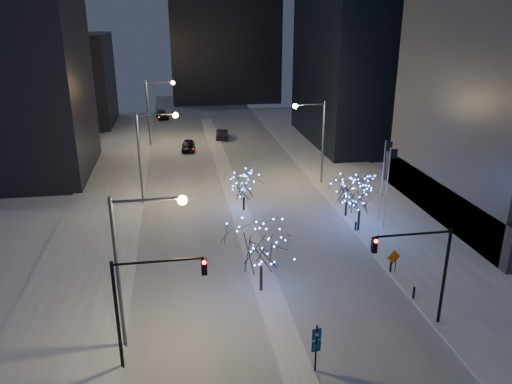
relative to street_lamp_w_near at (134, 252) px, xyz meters
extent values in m
plane|color=white|center=(8.94, -2.00, -6.50)|extent=(160.00, 160.00, 0.00)
cube|color=silver|center=(8.94, 33.00, -6.49)|extent=(20.00, 130.00, 0.02)
cube|color=white|center=(8.94, 28.00, -6.42)|extent=(2.00, 80.00, 0.15)
cube|color=white|center=(23.94, 18.00, -6.42)|extent=(10.00, 90.00, 0.15)
cube|color=white|center=(-5.06, 18.00, -6.42)|extent=(8.00, 90.00, 0.15)
cube|color=black|center=(-17.06, 68.00, 1.50)|extent=(18.00, 16.00, 16.00)
cube|color=black|center=(14.94, 90.00, 14.50)|extent=(24.00, 14.00, 42.00)
cylinder|color=#595E66|center=(-1.06, 0.00, -1.50)|extent=(0.24, 0.24, 10.00)
cylinder|color=#595E66|center=(0.94, 0.00, 3.20)|extent=(4.00, 0.16, 0.16)
sphere|color=#FFC87F|center=(2.94, 0.00, 3.05)|extent=(0.56, 0.56, 0.56)
cylinder|color=#595E66|center=(-1.06, 25.00, -1.50)|extent=(0.24, 0.24, 10.00)
cylinder|color=#595E66|center=(0.94, 25.00, 3.20)|extent=(4.00, 0.16, 0.16)
sphere|color=#FFC87F|center=(2.94, 25.00, 3.05)|extent=(0.56, 0.56, 0.56)
cylinder|color=#595E66|center=(-1.06, 50.00, -1.50)|extent=(0.24, 0.24, 10.00)
cylinder|color=#595E66|center=(0.94, 50.00, 3.20)|extent=(4.00, 0.16, 0.16)
sphere|color=#FFC87F|center=(2.94, 50.00, 3.05)|extent=(0.56, 0.56, 0.56)
cylinder|color=#595E66|center=(19.94, 28.00, -1.50)|extent=(0.24, 0.24, 10.00)
cylinder|color=#595E66|center=(18.19, 28.00, 3.20)|extent=(3.50, 0.16, 0.16)
sphere|color=#FFC87F|center=(16.44, 28.00, 3.05)|extent=(0.56, 0.56, 0.56)
cylinder|color=black|center=(-1.06, -2.00, -3.00)|extent=(0.20, 0.20, 7.00)
cylinder|color=black|center=(1.44, -2.00, 0.30)|extent=(5.00, 0.14, 0.14)
cube|color=black|center=(3.94, -2.00, -0.25)|extent=(0.32, 0.28, 1.00)
sphere|color=#FF0C05|center=(3.94, -2.18, 0.10)|extent=(0.22, 0.22, 0.22)
cylinder|color=black|center=(19.44, -1.00, -3.00)|extent=(0.20, 0.20, 7.00)
cylinder|color=black|center=(16.94, -1.00, 0.30)|extent=(5.00, 0.14, 0.14)
cube|color=black|center=(14.44, -1.00, -0.25)|extent=(0.32, 0.28, 1.00)
sphere|color=#FF0C05|center=(14.44, -1.18, 0.10)|extent=(0.22, 0.22, 0.22)
cylinder|color=silver|center=(21.94, 14.00, -2.35)|extent=(0.10, 0.10, 8.00)
cube|color=black|center=(22.29, 14.00, 1.05)|extent=(0.70, 0.03, 0.90)
cylinder|color=silver|center=(22.54, 16.50, -2.35)|extent=(0.10, 0.10, 8.00)
cube|color=black|center=(22.89, 16.50, 1.05)|extent=(0.70, 0.03, 0.90)
cylinder|color=black|center=(19.14, 2.00, -5.90)|extent=(0.16, 0.16, 0.90)
cylinder|color=black|center=(19.14, 6.00, -5.90)|extent=(0.16, 0.16, 0.90)
cylinder|color=black|center=(19.14, 10.00, -5.90)|extent=(0.16, 0.16, 0.90)
cylinder|color=black|center=(19.14, 14.00, -5.90)|extent=(0.16, 0.16, 0.90)
imported|color=black|center=(4.66, 46.04, -5.70)|extent=(2.22, 4.80, 1.59)
imported|color=black|center=(10.44, 52.46, -5.70)|extent=(2.51, 5.09, 1.61)
imported|color=black|center=(0.63, 70.33, -5.76)|extent=(2.79, 5.32, 1.47)
cylinder|color=black|center=(8.44, 4.92, -5.36)|extent=(0.22, 0.22, 1.97)
cylinder|color=black|center=(9.44, 20.88, -5.64)|extent=(0.22, 0.22, 1.42)
cylinder|color=black|center=(19.44, 14.08, -5.37)|extent=(0.22, 0.22, 1.97)
cylinder|color=black|center=(19.44, 17.66, -5.62)|extent=(0.22, 0.22, 1.46)
cylinder|color=black|center=(10.02, -4.18, -4.93)|extent=(0.11, 0.11, 3.14)
cube|color=navy|center=(10.02, -4.18, -3.94)|extent=(0.56, 0.14, 0.72)
cube|color=navy|center=(10.02, -4.18, -4.75)|extent=(0.56, 0.14, 0.72)
cylinder|color=black|center=(19.03, 5.86, -5.78)|extent=(0.06, 0.06, 1.14)
cylinder|color=black|center=(19.45, 5.86, -5.78)|extent=(0.06, 0.06, 1.14)
cube|color=orange|center=(19.24, 5.86, -5.00)|extent=(1.17, 0.21, 1.18)
camera|label=1|loc=(2.70, -27.01, 13.30)|focal=35.00mm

